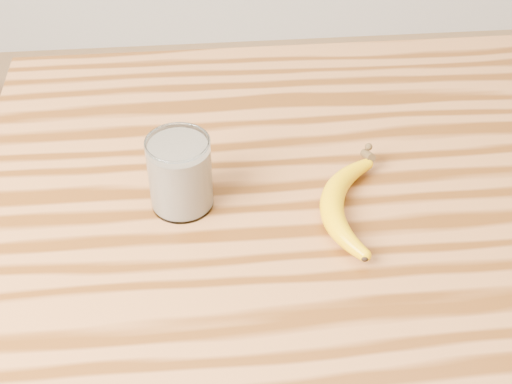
{
  "coord_description": "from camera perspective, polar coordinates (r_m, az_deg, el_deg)",
  "views": [
    {
      "loc": [
        -0.25,
        -0.8,
        1.6
      ],
      "look_at": [
        -0.18,
        -0.05,
        0.93
      ],
      "focal_mm": 50.0,
      "sensor_mm": 36.0,
      "label": 1
    }
  ],
  "objects": [
    {
      "name": "table",
      "position": [
        1.18,
        8.59,
        -3.61
      ],
      "size": [
        1.2,
        0.8,
        0.9
      ],
      "color": "#9B5E2F",
      "rests_on": "ground"
    },
    {
      "name": "smoothie_glass",
      "position": [
        1.0,
        -6.09,
        1.44
      ],
      "size": [
        0.09,
        0.09,
        0.11
      ],
      "color": "white",
      "rests_on": "table"
    },
    {
      "name": "banana",
      "position": [
        1.01,
        6.03,
        -0.91
      ],
      "size": [
        0.16,
        0.3,
        0.03
      ],
      "primitive_type": null,
      "rotation": [
        0.0,
        0.0,
        -0.22
      ],
      "color": "#EAAB00",
      "rests_on": "table"
    }
  ]
}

